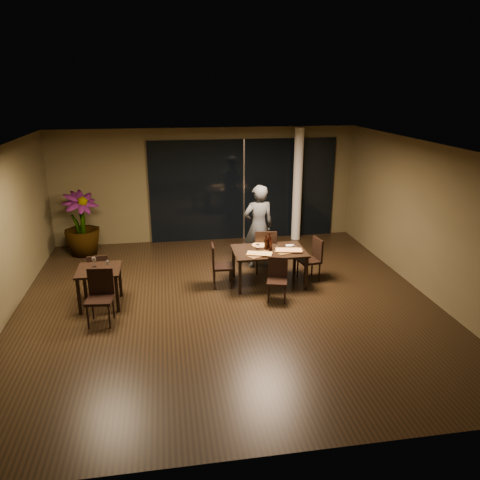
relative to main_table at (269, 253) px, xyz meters
name	(u,v)px	position (x,y,z in m)	size (l,w,h in m)	color
ground	(227,303)	(-1.00, -0.80, -0.68)	(8.00, 8.00, 0.00)	black
wall_back	(206,185)	(-1.00, 3.25, 0.82)	(8.00, 0.10, 3.00)	#4B4228
wall_front	(279,343)	(-1.00, -4.85, 0.82)	(8.00, 0.10, 3.00)	#4B4228
wall_right	(429,220)	(3.05, -0.80, 0.82)	(0.10, 8.00, 3.00)	#4B4228
ceiling	(226,146)	(-1.00, -0.80, 2.34)	(8.00, 8.00, 0.04)	silver
window_panel	(244,190)	(0.00, 3.16, 0.67)	(5.00, 0.06, 2.70)	black
column	(297,185)	(1.40, 2.85, 0.82)	(0.24, 0.24, 3.00)	silver
main_table	(269,253)	(0.00, 0.00, 0.00)	(1.50, 1.00, 0.75)	black
side_table	(99,275)	(-3.40, -0.50, -0.05)	(0.80, 0.80, 0.75)	black
chair_main_far	(266,249)	(0.05, 0.56, -0.11)	(0.56, 0.56, 1.02)	black
chair_main_near	(277,277)	(0.00, -0.76, -0.21)	(0.48, 0.48, 0.84)	black
chair_main_left	(218,263)	(-1.07, 0.02, -0.16)	(0.45, 0.45, 0.92)	black
chair_main_right	(313,257)	(0.98, 0.07, -0.16)	(0.49, 0.49, 0.92)	black
chair_side_far	(99,272)	(-3.48, 0.02, -0.20)	(0.43, 0.43, 0.86)	black
chair_side_near	(100,293)	(-3.31, -1.17, -0.13)	(0.49, 0.49, 0.97)	black
diner	(258,227)	(-0.03, 1.00, 0.29)	(0.66, 0.44, 1.94)	#2F3235
potted_plant	(81,224)	(-4.16, 2.51, 0.11)	(0.86, 0.86, 1.58)	#1E511B
pizza_board_left	(259,255)	(-0.26, -0.25, 0.08)	(0.54, 0.27, 0.01)	#4C2F18
pizza_board_right	(289,251)	(0.39, -0.15, 0.08)	(0.57, 0.29, 0.01)	#432D15
oblong_pizza_left	(259,254)	(-0.26, -0.25, 0.10)	(0.49, 0.22, 0.02)	maroon
oblong_pizza_right	(289,250)	(0.39, -0.15, 0.10)	(0.52, 0.24, 0.02)	#671709
round_pizza	(260,245)	(-0.13, 0.31, 0.08)	(0.33, 0.33, 0.01)	#B02513
bottle_a	(266,242)	(-0.06, 0.03, 0.24)	(0.07, 0.07, 0.33)	black
bottle_b	(271,243)	(0.03, -0.01, 0.23)	(0.07, 0.07, 0.31)	black
bottle_c	(269,241)	(0.02, 0.10, 0.25)	(0.08, 0.08, 0.35)	black
tumbler_left	(258,247)	(-0.22, 0.12, 0.12)	(0.08, 0.08, 0.10)	white
tumbler_right	(277,247)	(0.19, 0.07, 0.12)	(0.07, 0.07, 0.08)	white
napkin_near	(294,250)	(0.52, -0.10, 0.08)	(0.18, 0.10, 0.01)	silver
napkin_far	(290,245)	(0.51, 0.20, 0.08)	(0.18, 0.10, 0.01)	white
wine_glass_a	(94,262)	(-3.49, -0.38, 0.17)	(0.08, 0.08, 0.19)	white
wine_glass_b	(108,265)	(-3.22, -0.54, 0.16)	(0.08, 0.08, 0.17)	white
side_napkin	(98,273)	(-3.38, -0.71, 0.08)	(0.18, 0.11, 0.01)	white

